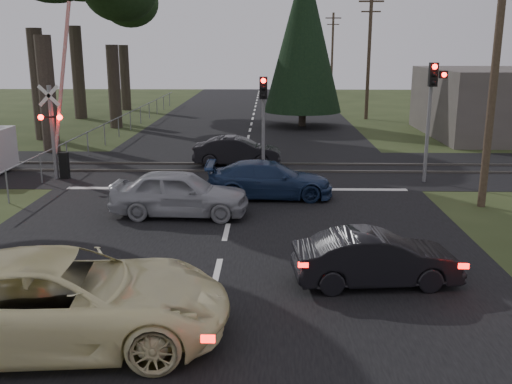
{
  "coord_description": "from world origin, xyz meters",
  "views": [
    {
      "loc": [
        1.24,
        -12.9,
        5.31
      ],
      "look_at": [
        0.88,
        2.71,
        1.3
      ],
      "focal_mm": 40.0,
      "sensor_mm": 36.0,
      "label": 1
    }
  ],
  "objects_px": {
    "traffic_signal_center": "(263,109)",
    "blue_sedan": "(269,180)",
    "silver_car": "(180,193)",
    "crossing_signal": "(58,129)",
    "dark_hatchback": "(376,259)",
    "cream_coupe": "(62,300)",
    "utility_pole_mid": "(369,54)",
    "utility_pole_near": "(495,65)",
    "dark_car_far": "(237,151)",
    "utility_pole_far": "(332,51)",
    "traffic_signal_right": "(432,99)"
  },
  "relations": [
    {
      "from": "crossing_signal",
      "to": "dark_car_far",
      "type": "bearing_deg",
      "value": 22.2
    },
    {
      "from": "crossing_signal",
      "to": "silver_car",
      "type": "height_order",
      "value": "crossing_signal"
    },
    {
      "from": "silver_car",
      "to": "dark_car_far",
      "type": "height_order",
      "value": "silver_car"
    },
    {
      "from": "crossing_signal",
      "to": "utility_pole_mid",
      "type": "height_order",
      "value": "utility_pole_mid"
    },
    {
      "from": "utility_pole_far",
      "to": "dark_hatchback",
      "type": "relative_size",
      "value": 2.4
    },
    {
      "from": "traffic_signal_center",
      "to": "utility_pole_near",
      "type": "xyz_separation_m",
      "value": [
        7.5,
        -4.68,
        1.92
      ]
    },
    {
      "from": "silver_car",
      "to": "dark_hatchback",
      "type": "bearing_deg",
      "value": -132.21
    },
    {
      "from": "traffic_signal_right",
      "to": "utility_pole_mid",
      "type": "bearing_deg",
      "value": 87.34
    },
    {
      "from": "traffic_signal_center",
      "to": "blue_sedan",
      "type": "bearing_deg",
      "value": -86.0
    },
    {
      "from": "silver_car",
      "to": "blue_sedan",
      "type": "relative_size",
      "value": 0.97
    },
    {
      "from": "traffic_signal_center",
      "to": "blue_sedan",
      "type": "relative_size",
      "value": 0.91
    },
    {
      "from": "dark_hatchback",
      "to": "utility_pole_far",
      "type": "bearing_deg",
      "value": -10.84
    },
    {
      "from": "utility_pole_mid",
      "to": "utility_pole_far",
      "type": "bearing_deg",
      "value": 90.0
    },
    {
      "from": "traffic_signal_center",
      "to": "silver_car",
      "type": "xyz_separation_m",
      "value": [
        -2.6,
        -6.01,
        -2.06
      ]
    },
    {
      "from": "traffic_signal_right",
      "to": "cream_coupe",
      "type": "bearing_deg",
      "value": -127.84
    },
    {
      "from": "crossing_signal",
      "to": "blue_sedan",
      "type": "height_order",
      "value": "crossing_signal"
    },
    {
      "from": "crossing_signal",
      "to": "utility_pole_near",
      "type": "xyz_separation_m",
      "value": [
        15.77,
        -3.79,
        2.67
      ]
    },
    {
      "from": "utility_pole_mid",
      "to": "crossing_signal",
      "type": "bearing_deg",
      "value": -127.97
    },
    {
      "from": "cream_coupe",
      "to": "blue_sedan",
      "type": "height_order",
      "value": "cream_coupe"
    },
    {
      "from": "dark_hatchback",
      "to": "blue_sedan",
      "type": "xyz_separation_m",
      "value": [
        -2.43,
        7.67,
        0.04
      ]
    },
    {
      "from": "cream_coupe",
      "to": "dark_car_far",
      "type": "xyz_separation_m",
      "value": [
        2.3,
        16.13,
        -0.19
      ]
    },
    {
      "from": "crossing_signal",
      "to": "utility_pole_near",
      "type": "distance_m",
      "value": 16.44
    },
    {
      "from": "silver_car",
      "to": "blue_sedan",
      "type": "bearing_deg",
      "value": -47.69
    },
    {
      "from": "traffic_signal_center",
      "to": "utility_pole_near",
      "type": "height_order",
      "value": "utility_pole_near"
    },
    {
      "from": "blue_sedan",
      "to": "dark_car_far",
      "type": "relative_size",
      "value": 1.14
    },
    {
      "from": "silver_car",
      "to": "dark_car_far",
      "type": "bearing_deg",
      "value": -6.87
    },
    {
      "from": "cream_coupe",
      "to": "crossing_signal",
      "type": "bearing_deg",
      "value": 13.92
    },
    {
      "from": "traffic_signal_center",
      "to": "dark_hatchback",
      "type": "height_order",
      "value": "traffic_signal_center"
    },
    {
      "from": "traffic_signal_center",
      "to": "cream_coupe",
      "type": "relative_size",
      "value": 0.67
    },
    {
      "from": "utility_pole_near",
      "to": "utility_pole_mid",
      "type": "distance_m",
      "value": 24.0
    },
    {
      "from": "utility_pole_near",
      "to": "cream_coupe",
      "type": "relative_size",
      "value": 1.48
    },
    {
      "from": "utility_pole_far",
      "to": "cream_coupe",
      "type": "xyz_separation_m",
      "value": [
        -11.0,
        -58.46,
        -3.88
      ]
    },
    {
      "from": "traffic_signal_right",
      "to": "dark_car_far",
      "type": "distance_m",
      "value": 8.79
    },
    {
      "from": "utility_pole_near",
      "to": "dark_hatchback",
      "type": "bearing_deg",
      "value": -125.79
    },
    {
      "from": "traffic_signal_right",
      "to": "traffic_signal_center",
      "type": "xyz_separation_m",
      "value": [
        -6.55,
        1.2,
        -0.51
      ]
    },
    {
      "from": "utility_pole_mid",
      "to": "utility_pole_near",
      "type": "bearing_deg",
      "value": -90.0
    },
    {
      "from": "cream_coupe",
      "to": "silver_car",
      "type": "distance_m",
      "value": 8.18
    },
    {
      "from": "dark_hatchback",
      "to": "blue_sedan",
      "type": "distance_m",
      "value": 8.05
    },
    {
      "from": "utility_pole_mid",
      "to": "blue_sedan",
      "type": "xyz_separation_m",
      "value": [
        -7.24,
        -23.0,
        -4.07
      ]
    },
    {
      "from": "silver_car",
      "to": "blue_sedan",
      "type": "xyz_separation_m",
      "value": [
        2.86,
        2.34,
        -0.09
      ]
    },
    {
      "from": "traffic_signal_right",
      "to": "utility_pole_mid",
      "type": "distance_m",
      "value": 20.6
    },
    {
      "from": "traffic_signal_right",
      "to": "utility_pole_near",
      "type": "height_order",
      "value": "utility_pole_near"
    },
    {
      "from": "blue_sedan",
      "to": "silver_car",
      "type": "bearing_deg",
      "value": 128.38
    },
    {
      "from": "utility_pole_far",
      "to": "blue_sedan",
      "type": "bearing_deg",
      "value": -98.58
    },
    {
      "from": "utility_pole_mid",
      "to": "dark_car_far",
      "type": "height_order",
      "value": "utility_pole_mid"
    },
    {
      "from": "cream_coupe",
      "to": "silver_car",
      "type": "height_order",
      "value": "cream_coupe"
    },
    {
      "from": "silver_car",
      "to": "dark_car_far",
      "type": "xyz_separation_m",
      "value": [
        1.4,
        8.01,
        -0.09
      ]
    },
    {
      "from": "utility_pole_near",
      "to": "utility_pole_far",
      "type": "bearing_deg",
      "value": 90.0
    },
    {
      "from": "utility_pole_near",
      "to": "cream_coupe",
      "type": "distance_m",
      "value": 15.02
    },
    {
      "from": "utility_pole_mid",
      "to": "blue_sedan",
      "type": "bearing_deg",
      "value": -107.48
    }
  ]
}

